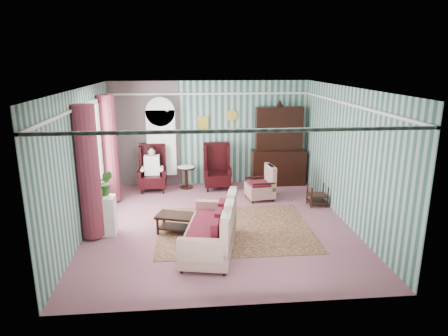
{
  "coord_description": "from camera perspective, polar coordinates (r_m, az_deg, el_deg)",
  "views": [
    {
      "loc": [
        -0.65,
        -8.02,
        3.43
      ],
      "look_at": [
        0.16,
        0.6,
        1.09
      ],
      "focal_mm": 32.0,
      "sensor_mm": 36.0,
      "label": 1
    }
  ],
  "objects": [
    {
      "name": "potted_plant_a",
      "position": [
        8.18,
        -18.07,
        -2.86
      ],
      "size": [
        0.44,
        0.4,
        0.42
      ],
      "primitive_type": "imported",
      "rotation": [
        0.0,
        0.0,
        0.23
      ],
      "color": "#1A541D",
      "rests_on": "plant_stand"
    },
    {
      "name": "dresser_hutch",
      "position": [
        11.26,
        7.83,
        3.47
      ],
      "size": [
        1.5,
        0.56,
        2.36
      ],
      "primitive_type": "cube",
      "color": "black",
      "rests_on": "floor"
    },
    {
      "name": "sofa",
      "position": [
        7.41,
        -2.09,
        -8.41
      ],
      "size": [
        1.33,
        2.1,
        0.95
      ],
      "primitive_type": "cube",
      "rotation": [
        0.0,
        0.0,
        1.38
      ],
      "color": "beige",
      "rests_on": "floor"
    },
    {
      "name": "wingback_left",
      "position": [
        10.88,
        -10.21,
        -0.06
      ],
      "size": [
        0.76,
        0.8,
        1.25
      ],
      "primitive_type": "cube",
      "color": "black",
      "rests_on": "floor"
    },
    {
      "name": "seated_woman",
      "position": [
        10.89,
        -10.2,
        -0.23
      ],
      "size": [
        0.44,
        0.4,
        1.18
      ],
      "primitive_type": null,
      "color": "silver",
      "rests_on": "floor"
    },
    {
      "name": "plant_stand",
      "position": [
        8.47,
        -17.04,
        -6.52
      ],
      "size": [
        0.55,
        0.35,
        0.8
      ],
      "primitive_type": "cube",
      "color": "silver",
      "rests_on": "floor"
    },
    {
      "name": "potted_plant_b",
      "position": [
        8.34,
        -16.53,
        -2.05
      ],
      "size": [
        0.29,
        0.23,
        0.51
      ],
      "primitive_type": "imported",
      "rotation": [
        0.0,
        0.0,
        0.02
      ],
      "color": "#27531A",
      "rests_on": "plant_stand"
    },
    {
      "name": "floor",
      "position": [
        8.74,
        -0.7,
        -7.97
      ],
      "size": [
        6.0,
        6.0,
        0.0
      ],
      "primitive_type": "plane",
      "color": "#975860",
      "rests_on": "ground"
    },
    {
      "name": "bookcase",
      "position": [
        11.12,
        -8.88,
        2.96
      ],
      "size": [
        0.8,
        0.28,
        2.24
      ],
      "primitive_type": "cube",
      "color": "white",
      "rests_on": "floor"
    },
    {
      "name": "wingback_right",
      "position": [
        10.86,
        -0.98,
        0.17
      ],
      "size": [
        0.76,
        0.8,
        1.25
      ],
      "primitive_type": "cube",
      "color": "black",
      "rests_on": "floor"
    },
    {
      "name": "round_side_table",
      "position": [
        11.07,
        -5.42,
        -1.36
      ],
      "size": [
        0.5,
        0.5,
        0.6
      ],
      "primitive_type": "cylinder",
      "color": "black",
      "rests_on": "floor"
    },
    {
      "name": "potted_plant_c",
      "position": [
        8.34,
        -17.49,
        -2.55
      ],
      "size": [
        0.27,
        0.27,
        0.39
      ],
      "primitive_type": "imported",
      "rotation": [
        0.0,
        0.0,
        -0.26
      ],
      "color": "#184C1B",
      "rests_on": "plant_stand"
    },
    {
      "name": "room_shell",
      "position": [
        8.31,
        -5.11,
        5.22
      ],
      "size": [
        5.53,
        6.02,
        2.91
      ],
      "color": "#335D55",
      "rests_on": "ground"
    },
    {
      "name": "floral_armchair",
      "position": [
        10.11,
        5.18,
        -1.57
      ],
      "size": [
        0.97,
        0.83,
        1.07
      ],
      "primitive_type": "cube",
      "rotation": [
        0.0,
        0.0,
        1.71
      ],
      "color": "beige",
      "rests_on": "floor"
    },
    {
      "name": "rug",
      "position": [
        8.49,
        1.51,
        -8.64
      ],
      "size": [
        3.2,
        2.6,
        0.01
      ],
      "primitive_type": "cube",
      "color": "#44161A",
      "rests_on": "floor"
    },
    {
      "name": "nest_table",
      "position": [
        9.96,
        13.2,
        -3.78
      ],
      "size": [
        0.45,
        0.38,
        0.54
      ],
      "primitive_type": "cube",
      "color": "black",
      "rests_on": "floor"
    },
    {
      "name": "coffee_table",
      "position": [
        8.29,
        -6.27,
        -7.93
      ],
      "size": [
        1.05,
        0.73,
        0.39
      ],
      "primitive_type": "cube",
      "rotation": [
        0.0,
        0.0,
        -0.3
      ],
      "color": "black",
      "rests_on": "floor"
    }
  ]
}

